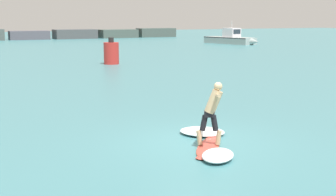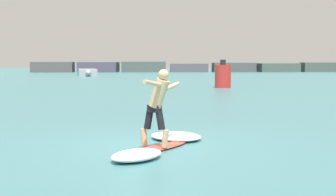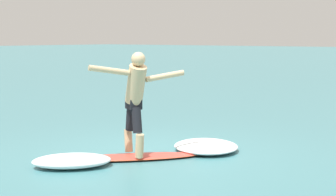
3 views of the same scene
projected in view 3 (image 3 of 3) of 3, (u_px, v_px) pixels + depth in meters
name	position (u px, v px, depth m)	size (l,w,h in m)	color
ground_plane	(151.00, 153.00, 9.52)	(200.00, 200.00, 0.00)	teal
surfboard	(132.00, 157.00, 9.08)	(1.82, 2.07, 0.20)	#D6493B
surfer	(136.00, 95.00, 8.90)	(0.91, 1.45, 1.67)	tan
wave_foam_at_tail	(72.00, 161.00, 8.51)	(1.35, 1.40, 0.20)	white
wave_foam_at_nose	(206.00, 146.00, 9.74)	(1.70, 1.73, 0.16)	white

